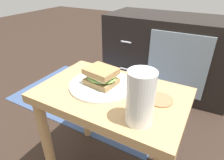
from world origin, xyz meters
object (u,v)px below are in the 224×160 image
tv_cabinet (168,53)px  beer_glass (140,99)px  coaster (160,100)px  plate (101,85)px  sandwich_front (101,76)px

tv_cabinet → beer_glass: bearing=-80.9°
tv_cabinet → coaster: tv_cabinet is taller
plate → beer_glass: 0.25m
plate → coaster: 0.23m
coaster → sandwich_front: bearing=-175.8°
plate → coaster: bearing=4.2°
tv_cabinet → beer_glass: size_ratio=5.75×
sandwich_front → beer_glass: beer_glass is taller
coaster → tv_cabinet: bearing=101.9°
tv_cabinet → coaster: bearing=-78.1°
plate → beer_glass: size_ratio=1.51×
plate → beer_glass: bearing=-30.4°
tv_cabinet → sandwich_front: size_ratio=7.15×
coaster → beer_glass: bearing=-99.7°
tv_cabinet → plate: bearing=-92.4°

